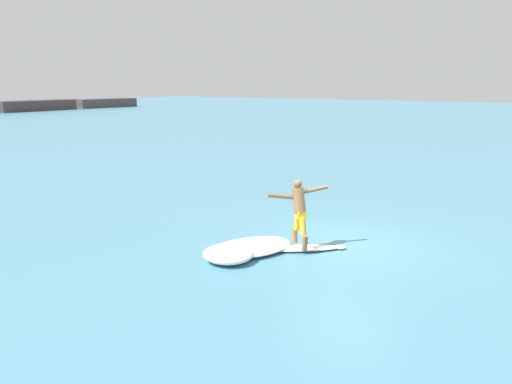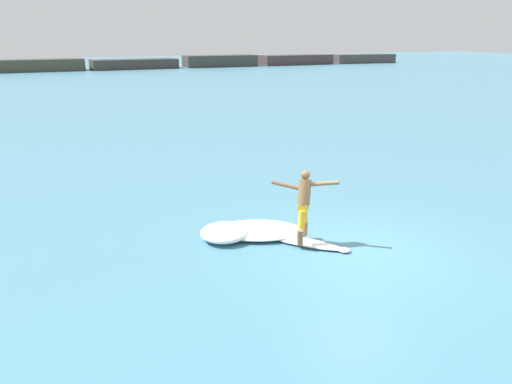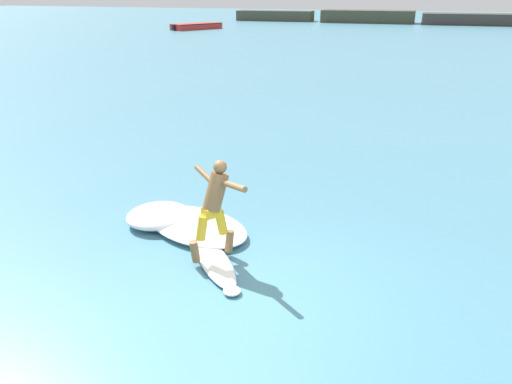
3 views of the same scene
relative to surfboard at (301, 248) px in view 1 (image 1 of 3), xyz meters
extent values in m
plane|color=teal|center=(0.96, -0.77, -0.05)|extent=(200.00, 200.00, 0.00)
cube|color=#463838|center=(31.28, 61.23, 0.68)|extent=(11.60, 3.96, 1.46)
cube|color=#48403F|center=(43.51, 61.23, 0.64)|extent=(10.47, 4.07, 1.38)
ellipsoid|color=white|center=(-0.02, 0.03, 0.00)|extent=(1.60, 1.79, 0.10)
ellipsoid|color=white|center=(0.61, -0.73, 0.00)|extent=(0.37, 0.37, 0.08)
ellipsoid|color=#2870B2|center=(-0.02, 0.03, 0.00)|extent=(1.61, 1.80, 0.04)
cone|color=black|center=(-0.53, 0.64, -0.11)|extent=(0.07, 0.07, 0.14)
cone|color=black|center=(-0.54, 0.45, -0.11)|extent=(0.07, 0.07, 0.14)
cone|color=black|center=(-0.34, 0.62, -0.11)|extent=(0.07, 0.07, 0.14)
cylinder|color=brown|center=(0.17, 0.28, 0.23)|extent=(0.21, 0.22, 0.37)
cylinder|color=gold|center=(0.08, 0.16, 0.60)|extent=(0.25, 0.26, 0.41)
cylinder|color=brown|center=(-0.21, -0.22, 0.23)|extent=(0.21, 0.22, 0.37)
cylinder|color=gold|center=(-0.13, -0.11, 0.60)|extent=(0.25, 0.26, 0.41)
cube|color=gold|center=(-0.02, 0.03, 0.83)|extent=(0.32, 0.33, 0.16)
cylinder|color=brown|center=(0.03, 0.10, 1.15)|extent=(0.49, 0.53, 0.64)
sphere|color=brown|center=(0.09, 0.17, 1.53)|extent=(0.21, 0.21, 0.21)
cylinder|color=brown|center=(-0.28, 0.42, 1.26)|extent=(0.54, 0.47, 0.20)
cylinder|color=brown|center=(0.42, -0.12, 1.37)|extent=(0.55, 0.45, 0.19)
ellipsoid|color=white|center=(-0.73, 0.95, 0.05)|extent=(2.48, 2.03, 0.20)
ellipsoid|color=white|center=(-1.54, 0.99, 0.11)|extent=(1.62, 1.63, 0.31)
camera|label=1|loc=(-9.90, -5.54, 3.85)|focal=35.00mm
camera|label=2|loc=(-5.05, -9.17, 4.51)|focal=35.00mm
camera|label=3|loc=(2.91, -6.37, 4.03)|focal=35.00mm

